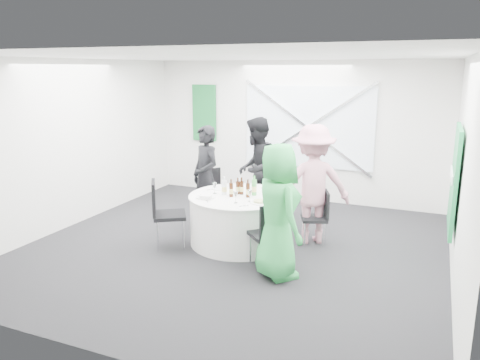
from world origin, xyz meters
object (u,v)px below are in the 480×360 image
at_px(green_water_bottle, 254,188).
at_px(person_man_back_left, 206,176).
at_px(person_woman_pink, 313,184).
at_px(chair_back_left, 212,191).
at_px(chair_back, 273,195).
at_px(chair_front_left, 163,209).
at_px(banquet_table, 240,219).
at_px(chair_back_right, 319,214).
at_px(clear_water_bottle, 224,188).
at_px(person_woman_green, 278,211).
at_px(person_man_back, 256,169).
at_px(chair_front_right, 270,231).

bearing_deg(green_water_bottle, person_man_back_left, 156.30).
relative_size(person_woman_pink, green_water_bottle, 6.04).
height_order(chair_back_left, person_man_back_left, person_man_back_left).
height_order(chair_back, chair_back_left, chair_back_left).
bearing_deg(person_man_back_left, chair_front_left, -62.58).
xyz_separation_m(banquet_table, green_water_bottle, (0.19, 0.10, 0.50)).
bearing_deg(green_water_bottle, chair_back_right, 19.80).
xyz_separation_m(chair_front_left, clear_water_bottle, (0.74, 0.57, 0.26)).
height_order(person_woman_green, clear_water_bottle, person_woman_green).
xyz_separation_m(person_man_back, person_woman_pink, (1.21, -0.75, 0.00)).
relative_size(banquet_table, chair_back_right, 1.87).
xyz_separation_m(person_man_back_left, person_woman_green, (1.77, -1.46, 0.01)).
bearing_deg(chair_back, banquet_table, -90.00).
height_order(chair_back, person_woman_green, person_woman_green).
bearing_deg(chair_front_right, green_water_bottle, -101.61).
bearing_deg(chair_front_left, chair_back_right, -95.86).
relative_size(chair_back_right, chair_front_left, 0.81).
xyz_separation_m(chair_back_left, chair_back_right, (1.97, -0.32, -0.07)).
height_order(banquet_table, chair_front_left, chair_front_left).
distance_m(chair_back, green_water_bottle, 1.08).
bearing_deg(person_woman_pink, green_water_bottle, 0.05).
bearing_deg(chair_back_right, chair_front_right, -38.85).
xyz_separation_m(chair_back, clear_water_bottle, (-0.39, -1.17, 0.36)).
height_order(chair_back, person_man_back_left, person_man_back_left).
bearing_deg(person_woman_green, person_woman_pink, -48.79).
height_order(chair_back, clear_water_bottle, clear_water_bottle).
height_order(banquet_table, person_woman_green, person_woman_green).
distance_m(banquet_table, person_woman_green, 1.36).
height_order(person_man_back, person_woman_green, person_man_back).
relative_size(banquet_table, chair_front_right, 1.68).
distance_m(banquet_table, clear_water_bottle, 0.55).
relative_size(chair_back, person_woman_pink, 0.48).
height_order(chair_back_left, person_woman_green, person_woman_green).
xyz_separation_m(person_man_back_left, green_water_bottle, (1.06, -0.46, 0.02)).
height_order(chair_back_right, clear_water_bottle, clear_water_bottle).
bearing_deg(banquet_table, clear_water_bottle, -166.50).
height_order(chair_back, chair_back_right, chair_back).
bearing_deg(chair_back_left, person_man_back, -9.71).
relative_size(chair_back_left, person_man_back_left, 0.55).
distance_m(person_man_back, person_woman_green, 2.42).
relative_size(person_man_back, clear_water_bottle, 6.51).
distance_m(chair_front_right, person_woman_pink, 1.32).
bearing_deg(chair_front_right, person_man_back, -109.17).
bearing_deg(chair_back, chair_back_right, -26.88).
height_order(chair_back_right, person_man_back_left, person_man_back_left).
bearing_deg(person_woman_pink, chair_back, -62.87).
xyz_separation_m(chair_front_left, person_woman_pink, (1.97, 1.12, 0.31)).
xyz_separation_m(person_man_back, green_water_bottle, (0.41, -1.15, -0.03)).
relative_size(chair_front_right, green_water_bottle, 3.07).
relative_size(chair_front_left, person_man_back, 0.57).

